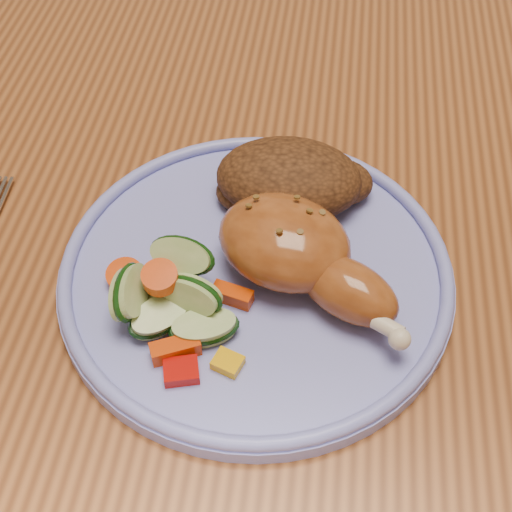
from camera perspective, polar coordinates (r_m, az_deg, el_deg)
name	(u,v)px	position (r m, az deg, el deg)	size (l,w,h in m)	color
ground	(304,498)	(1.24, 3.85, -18.74)	(4.00, 4.00, 0.00)	brown
dining_table	(341,222)	(0.67, 6.78, 2.69)	(0.90, 1.40, 0.75)	brown
chair_far	(349,22)	(1.27, 7.47, 18.09)	(0.42, 0.42, 0.91)	#4C2D16
plate	(256,275)	(0.51, 0.00, -1.52)	(0.28, 0.28, 0.01)	#7A81DD
plate_rim	(256,265)	(0.50, 0.00, -0.74)	(0.28, 0.28, 0.01)	#7A81DD
chicken_leg	(299,253)	(0.48, 3.49, 0.24)	(0.15, 0.13, 0.05)	#984F1F
rice_pilaf	(292,180)	(0.54, 2.90, 6.08)	(0.12, 0.08, 0.05)	#4F2B13
vegetable_pile	(169,298)	(0.47, -6.98, -3.33)	(0.10, 0.11, 0.05)	#A50A05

